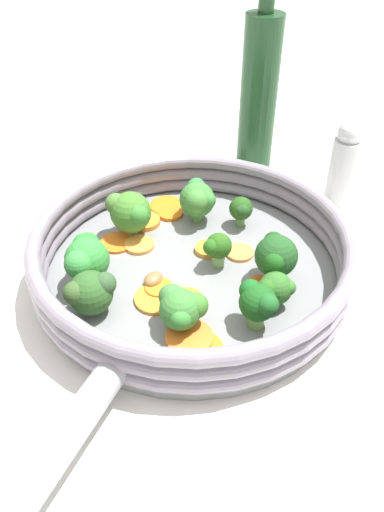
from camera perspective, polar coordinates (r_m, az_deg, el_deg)
name	(u,v)px	position (r m, az deg, el deg)	size (l,w,h in m)	color
ground_plane	(192,277)	(0.56, 0.00, -2.37)	(4.00, 4.00, 0.00)	silver
skillet	(192,272)	(0.55, 0.00, -1.80)	(0.33, 0.33, 0.01)	gray
skillet_rim_wall	(192,249)	(0.53, 0.00, 0.83)	(0.34, 0.34, 0.05)	gray
skillet_handle	(52,458)	(0.40, -15.72, -21.31)	(0.03, 0.03, 0.18)	#999B9E
skillet_rivet_left	(85,351)	(0.47, -12.16, -10.61)	(0.01, 0.01, 0.01)	gray
skillet_rivet_right	(162,380)	(0.44, -3.49, -13.93)	(0.01, 0.01, 0.01)	gray
carrot_slice_0	(167,206)	(0.64, -2.92, 5.76)	(0.04, 0.04, 0.00)	orange
carrot_slice_1	(170,213)	(0.63, -2.48, 4.90)	(0.03, 0.03, 0.00)	orange
carrot_slice_2	(142,222)	(0.61, -5.74, 3.88)	(0.04, 0.04, 0.01)	orange
carrot_slice_3	(117,243)	(0.59, -8.54, 1.53)	(0.04, 0.04, 0.00)	orange
carrot_slice_4	(157,298)	(0.51, -4.04, -4.84)	(0.05, 0.05, 0.00)	orange
carrot_slice_5	(184,302)	(0.50, -0.88, -5.33)	(0.04, 0.04, 0.00)	orange
carrot_slice_6	(159,288)	(0.52, -3.79, -3.70)	(0.03, 0.03, 0.01)	orange
carrot_slice_7	(139,245)	(0.58, -6.03, 1.29)	(0.03, 0.03, 0.00)	#F9963D
carrot_slice_8	(189,338)	(0.47, -0.32, -9.34)	(0.05, 0.05, 0.01)	orange
carrot_slice_9	(208,249)	(0.57, 1.81, 0.81)	(0.03, 0.03, 0.01)	orange
carrot_slice_10	(201,348)	(0.46, 1.07, -10.50)	(0.04, 0.04, 0.00)	orange
carrot_slice_11	(262,286)	(0.53, 8.04, -3.45)	(0.03, 0.03, 0.00)	orange
carrot_slice_12	(240,253)	(0.57, 5.49, 0.40)	(0.03, 0.03, 0.00)	#F38B40
broccoli_floret_0	(261,301)	(0.47, 7.88, -5.08)	(0.05, 0.04, 0.05)	#6F9F4D
broccoli_floret_1	(198,199)	(0.60, 0.64, 6.51)	(0.05, 0.04, 0.05)	#629443
broccoli_floret_2	(90,291)	(0.49, -11.62, -3.92)	(0.04, 0.05, 0.05)	#7E9F4E
broccoli_floret_3	(130,212)	(0.58, -7.13, 5.02)	(0.05, 0.05, 0.06)	#799652
broccoli_floret_4	(276,256)	(0.52, 9.54, 0.02)	(0.05, 0.05, 0.06)	#6D9752
broccoli_floret_5	(181,308)	(0.46, -1.24, -5.95)	(0.05, 0.05, 0.05)	#80A66C
broccoli_floret_6	(241,210)	(0.60, 5.62, 5.28)	(0.03, 0.03, 0.04)	#5D954D
broccoli_floret_7	(275,289)	(0.50, 9.44, -3.73)	(0.03, 0.04, 0.04)	#6F9A5A
broccoli_floret_8	(217,247)	(0.54, 2.88, 0.99)	(0.03, 0.03, 0.04)	#83AA64
broccoli_floret_9	(86,258)	(0.52, -12.06, -0.17)	(0.05, 0.05, 0.05)	#7B9558
mushroom_piece_0	(153,279)	(0.52, -4.51, -2.65)	(0.02, 0.02, 0.01)	olive
mushroom_piece_1	(100,256)	(0.56, -10.44, 0.01)	(0.02, 0.02, 0.01)	brown
salt_shaker	(344,164)	(0.68, 16.96, 10.06)	(0.04, 0.04, 0.12)	silver
oil_bottle	(259,92)	(0.73, 7.66, 18.04)	(0.05, 0.05, 0.27)	#193D1E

